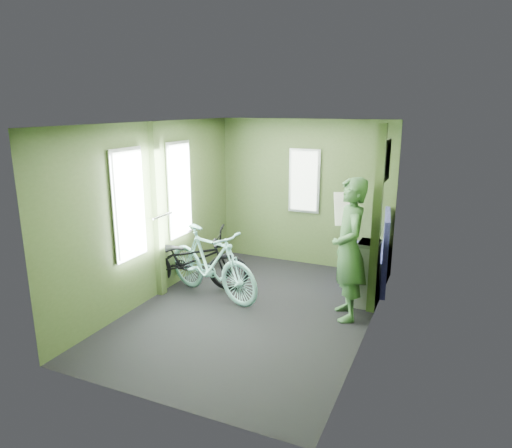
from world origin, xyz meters
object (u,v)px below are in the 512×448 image
(waste_box, at_px, (368,274))
(bicycle_mint, at_px, (212,297))
(passenger, at_px, (349,249))
(bicycle_black, at_px, (190,289))
(bench_seat, at_px, (368,264))

(waste_box, bearing_deg, bicycle_mint, -163.12)
(bicycle_mint, relative_size, passenger, 0.94)
(bicycle_black, distance_m, waste_box, 2.43)
(waste_box, bearing_deg, passenger, -109.75)
(bicycle_mint, height_order, bench_seat, bench_seat)
(bicycle_black, xyz_separation_m, passenger, (2.19, 0.04, 0.86))
(bicycle_mint, relative_size, bench_seat, 1.50)
(passenger, bearing_deg, waste_box, 136.15)
(bicycle_black, height_order, bicycle_mint, bicycle_mint)
(waste_box, bearing_deg, bench_seat, 99.17)
(passenger, distance_m, bench_seat, 1.26)
(bicycle_black, relative_size, waste_box, 1.98)
(bicycle_black, bearing_deg, waste_box, -92.83)
(bicycle_black, bearing_deg, bicycle_mint, -118.75)
(bicycle_black, height_order, bench_seat, bench_seat)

